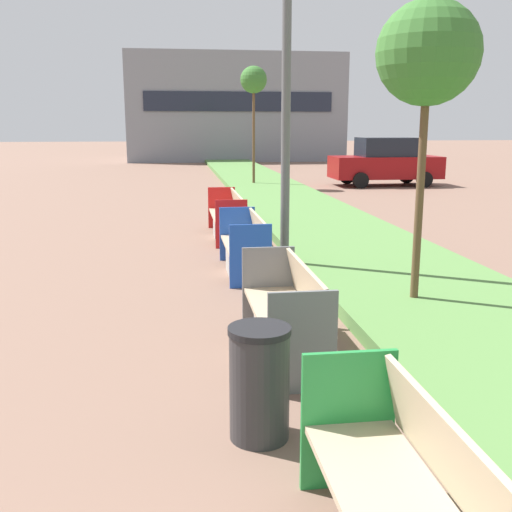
% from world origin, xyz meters
% --- Properties ---
extents(planter_grass_strip, '(2.80, 120.00, 0.18)m').
position_xyz_m(planter_grass_strip, '(3.20, 12.00, 0.09)').
color(planter_grass_strip, '#568442').
rests_on(planter_grass_strip, ground).
extents(building_backdrop, '(14.06, 8.99, 6.83)m').
position_xyz_m(building_backdrop, '(4.00, 43.65, 3.42)').
color(building_backdrop, gray).
rests_on(building_backdrop, ground).
extents(bench_grey_frame, '(0.65, 1.96, 0.94)m').
position_xyz_m(bench_grey_frame, '(0.94, 6.72, 0.36)').
color(bench_grey_frame, '#9E9B96').
rests_on(bench_grey_frame, ground).
extents(bench_blue_frame, '(0.65, 1.90, 0.94)m').
position_xyz_m(bench_blue_frame, '(0.94, 10.25, 0.36)').
color(bench_blue_frame, '#9E9B96').
rests_on(bench_blue_frame, ground).
extents(bench_red_frame, '(0.65, 2.42, 0.94)m').
position_xyz_m(bench_red_frame, '(0.94, 13.43, 0.38)').
color(bench_red_frame, '#9E9B96').
rests_on(bench_red_frame, ground).
extents(litter_bin, '(0.47, 0.47, 0.88)m').
position_xyz_m(litter_bin, '(0.42, 5.05, 0.44)').
color(litter_bin, '#2D2D30').
rests_on(litter_bin, ground).
extents(sapling_tree_near, '(1.23, 1.23, 3.78)m').
position_xyz_m(sapling_tree_near, '(2.84, 7.95, 3.14)').
color(sapling_tree_near, brown).
rests_on(sapling_tree_near, ground).
extents(sapling_tree_far, '(0.99, 0.99, 4.46)m').
position_xyz_m(sapling_tree_far, '(2.84, 23.56, 3.89)').
color(sapling_tree_far, brown).
rests_on(sapling_tree_far, ground).
extents(parked_car_distant, '(4.20, 2.00, 1.86)m').
position_xyz_m(parked_car_distant, '(8.03, 23.61, 0.91)').
color(parked_car_distant, maroon).
rests_on(parked_car_distant, ground).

